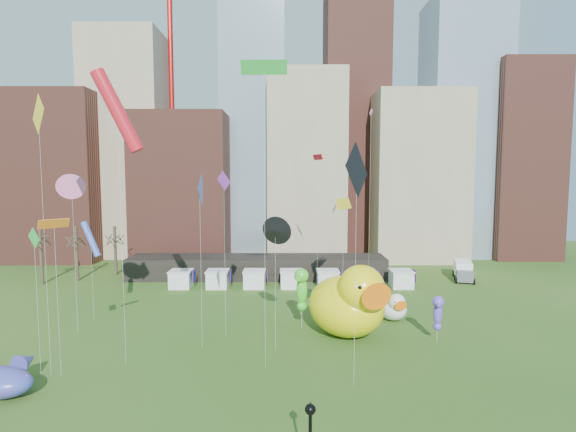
{
  "coord_description": "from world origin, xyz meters",
  "views": [
    {
      "loc": [
        0.42,
        -21.88,
        14.85
      ],
      "look_at": [
        0.51,
        10.73,
        12.0
      ],
      "focal_mm": 27.0,
      "sensor_mm": 36.0,
      "label": 1
    }
  ],
  "objects_px": {
    "seahorse_purple": "(438,310)",
    "box_truck": "(463,270)",
    "seahorse_green": "(302,286)",
    "big_duck": "(349,302)",
    "small_duck": "(393,307)"
  },
  "relations": [
    {
      "from": "big_duck",
      "to": "small_duck",
      "type": "distance_m",
      "value": 7.31
    },
    {
      "from": "small_duck",
      "to": "seahorse_purple",
      "type": "distance_m",
      "value": 6.8
    },
    {
      "from": "big_duck",
      "to": "seahorse_purple",
      "type": "relative_size",
      "value": 2.4
    },
    {
      "from": "small_duck",
      "to": "seahorse_purple",
      "type": "relative_size",
      "value": 0.98
    },
    {
      "from": "small_duck",
      "to": "seahorse_purple",
      "type": "xyz_separation_m",
      "value": [
        2.53,
        -6.11,
        1.57
      ]
    },
    {
      "from": "small_duck",
      "to": "box_truck",
      "type": "relative_size",
      "value": 0.64
    },
    {
      "from": "seahorse_purple",
      "to": "box_truck",
      "type": "distance_m",
      "value": 27.53
    },
    {
      "from": "seahorse_green",
      "to": "seahorse_purple",
      "type": "relative_size",
      "value": 1.42
    },
    {
      "from": "big_duck",
      "to": "box_truck",
      "type": "xyz_separation_m",
      "value": [
        20.16,
        23.11,
        -1.94
      ]
    },
    {
      "from": "big_duck",
      "to": "seahorse_green",
      "type": "relative_size",
      "value": 1.7
    },
    {
      "from": "seahorse_purple",
      "to": "seahorse_green",
      "type": "bearing_deg",
      "value": 177.4
    },
    {
      "from": "box_truck",
      "to": "small_duck",
      "type": "bearing_deg",
      "value": -112.07
    },
    {
      "from": "big_duck",
      "to": "box_truck",
      "type": "distance_m",
      "value": 30.73
    },
    {
      "from": "big_duck",
      "to": "small_duck",
      "type": "xyz_separation_m",
      "value": [
        5.31,
        4.65,
        -1.9
      ]
    },
    {
      "from": "small_duck",
      "to": "seahorse_green",
      "type": "relative_size",
      "value": 0.69
    }
  ]
}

